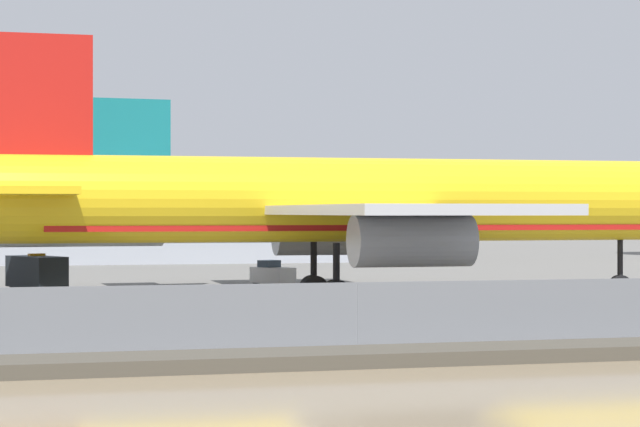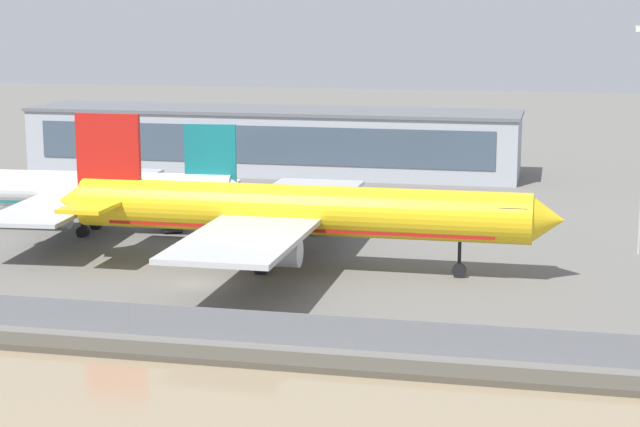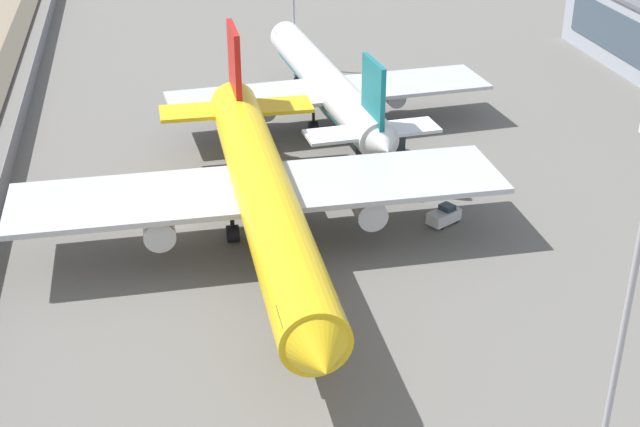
{
  "view_description": "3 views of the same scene",
  "coord_description": "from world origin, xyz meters",
  "px_view_note": "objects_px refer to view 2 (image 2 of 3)",
  "views": [
    {
      "loc": [
        -13.09,
        -61.69,
        5.24
      ],
      "look_at": [
        5.06,
        9.51,
        5.15
      ],
      "focal_mm": 70.0,
      "sensor_mm": 36.0,
      "label": 1
    },
    {
      "loc": [
        32.35,
        -91.49,
        25.05
      ],
      "look_at": [
        8.83,
        13.34,
        4.56
      ],
      "focal_mm": 60.0,
      "sensor_mm": 36.0,
      "label": 2
    },
    {
      "loc": [
        75.28,
        -0.88,
        38.86
      ],
      "look_at": [
        8.52,
        12.43,
        3.81
      ],
      "focal_mm": 50.0,
      "sensor_mm": 36.0,
      "label": 3
    }
  ],
  "objects_px": {
    "passenger_jet_white_teal": "(71,191)",
    "baggage_tug": "(313,226)",
    "cargo_jet_yellow": "(292,212)",
    "ops_van": "(172,219)"
  },
  "relations": [
    {
      "from": "passenger_jet_white_teal",
      "to": "baggage_tug",
      "type": "height_order",
      "value": "passenger_jet_white_teal"
    },
    {
      "from": "cargo_jet_yellow",
      "to": "passenger_jet_white_teal",
      "type": "bearing_deg",
      "value": 158.31
    },
    {
      "from": "baggage_tug",
      "to": "ops_van",
      "type": "xyz_separation_m",
      "value": [
        -16.34,
        -1.89,
        0.47
      ]
    },
    {
      "from": "cargo_jet_yellow",
      "to": "passenger_jet_white_teal",
      "type": "relative_size",
      "value": 1.15
    },
    {
      "from": "cargo_jet_yellow",
      "to": "ops_van",
      "type": "bearing_deg",
      "value": 140.05
    },
    {
      "from": "passenger_jet_white_teal",
      "to": "cargo_jet_yellow",
      "type": "bearing_deg",
      "value": -21.69
    },
    {
      "from": "cargo_jet_yellow",
      "to": "ops_van",
      "type": "xyz_separation_m",
      "value": [
        -18.15,
        15.2,
        -4.46
      ]
    },
    {
      "from": "passenger_jet_white_teal",
      "to": "baggage_tug",
      "type": "distance_m",
      "value": 27.94
    },
    {
      "from": "cargo_jet_yellow",
      "to": "ops_van",
      "type": "height_order",
      "value": "cargo_jet_yellow"
    },
    {
      "from": "cargo_jet_yellow",
      "to": "passenger_jet_white_teal",
      "type": "height_order",
      "value": "cargo_jet_yellow"
    }
  ]
}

